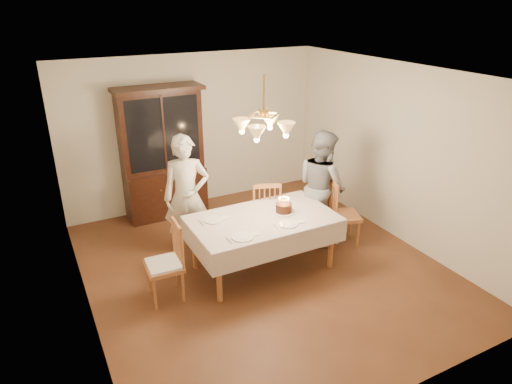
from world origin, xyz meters
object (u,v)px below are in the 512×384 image
birthday_cake (284,208)px  china_hutch (163,156)px  chair_far_side (265,214)px  dining_table (263,223)px  elderly_woman (187,197)px

birthday_cake → china_hutch: bearing=113.4°
china_hutch → birthday_cake: bearing=-66.6°
chair_far_side → dining_table: bearing=-120.8°
birthday_cake → dining_table: bearing=-177.6°
elderly_woman → dining_table: bearing=-31.6°
china_hutch → birthday_cake: (0.97, -2.24, -0.22)m
elderly_woman → chair_far_side: bearing=7.0°
elderly_woman → china_hutch: bearing=103.5°
chair_far_side → birthday_cake: size_ratio=3.33×
china_hutch → birthday_cake: china_hutch is taller
dining_table → china_hutch: (-0.65, 2.25, 0.36)m
dining_table → chair_far_side: 0.79m
dining_table → china_hutch: china_hutch is taller
china_hutch → chair_far_side: 2.00m
china_hutch → chair_far_side: china_hutch is taller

